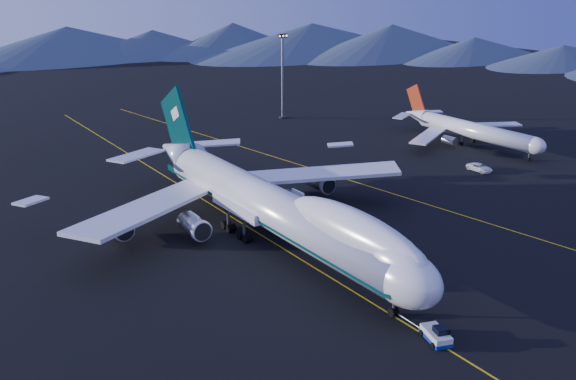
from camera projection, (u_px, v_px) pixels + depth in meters
ground at (273, 242)px, 97.01m from camera, size 500.00×500.00×0.00m
taxiway_line_main at (273, 242)px, 97.01m from camera, size 0.25×220.00×0.01m
taxiway_line_side at (378, 189)px, 120.75m from camera, size 28.08×198.09×0.01m
boeing_747 at (272, 206)px, 95.16m from camera, size 59.62×72.43×19.37m
pushback_tug at (436, 336)px, 71.00m from camera, size 3.34×4.62×1.82m
second_jet at (469, 130)px, 150.81m from camera, size 37.07×41.88×11.92m
service_van at (480, 168)px, 131.31m from camera, size 2.70×5.59×1.53m
floodlight_mast at (282, 76)px, 175.82m from camera, size 2.84×2.13×23.02m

